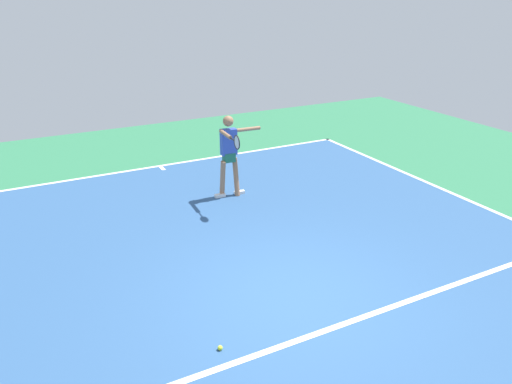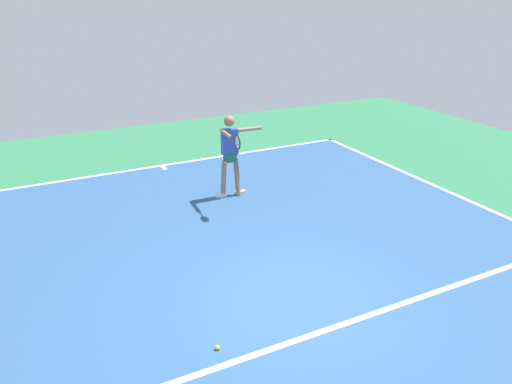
% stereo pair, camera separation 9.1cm
% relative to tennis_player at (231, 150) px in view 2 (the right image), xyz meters
% --- Properties ---
extents(ground_plane, '(22.00, 22.00, 0.00)m').
position_rel_tennis_player_xyz_m(ground_plane, '(0.79, 4.03, -1.06)').
color(ground_plane, '#2D754C').
extents(court_surface, '(10.73, 13.53, 0.00)m').
position_rel_tennis_player_xyz_m(court_surface, '(0.79, 4.03, -1.06)').
color(court_surface, '#2D5484').
rests_on(court_surface, ground_plane).
extents(court_line_baseline_near, '(10.73, 0.10, 0.01)m').
position_rel_tennis_player_xyz_m(court_line_baseline_near, '(0.79, -2.69, -1.06)').
color(court_line_baseline_near, white).
rests_on(court_line_baseline_near, ground_plane).
extents(court_line_service, '(8.05, 0.10, 0.01)m').
position_rel_tennis_player_xyz_m(court_line_service, '(0.79, 4.90, -1.06)').
color(court_line_service, white).
rests_on(court_line_service, ground_plane).
extents(court_line_centre_mark, '(0.10, 0.30, 0.01)m').
position_rel_tennis_player_xyz_m(court_line_centre_mark, '(0.79, -2.49, -1.06)').
color(court_line_centre_mark, white).
rests_on(court_line_centre_mark, ground_plane).
extents(tennis_player, '(1.09, 1.20, 1.83)m').
position_rel_tennis_player_xyz_m(tennis_player, '(0.00, 0.00, 0.00)').
color(tennis_player, '#9E7051').
rests_on(tennis_player, ground_plane).
extents(tennis_ball_near_player, '(0.07, 0.07, 0.07)m').
position_rel_tennis_player_xyz_m(tennis_ball_near_player, '(2.27, 4.59, -1.03)').
color(tennis_ball_near_player, '#CCE033').
rests_on(tennis_ball_near_player, ground_plane).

